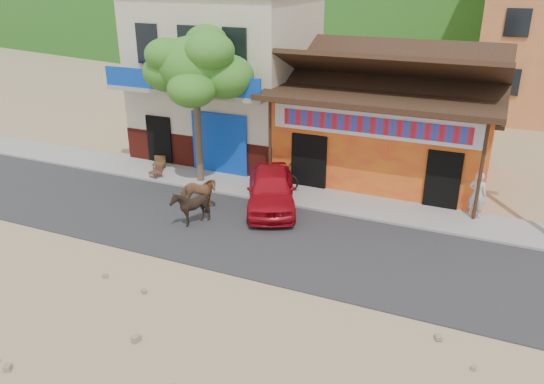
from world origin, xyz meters
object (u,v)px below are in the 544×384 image
(cafe_chair_left, at_px, (155,167))
(tree, at_px, (197,107))
(cow_dark, at_px, (190,207))
(red_car, at_px, (271,189))
(pedestrian, at_px, (477,194))
(scooter, at_px, (276,175))
(cow_tan, at_px, (198,193))
(cafe_chair_right, at_px, (158,158))

(cafe_chair_left, bearing_deg, tree, 33.54)
(cow_dark, xyz_separation_m, red_car, (1.88, 2.39, 0.07))
(cow_dark, xyz_separation_m, pedestrian, (8.68, 4.33, 0.26))
(pedestrian, bearing_deg, cow_dark, 35.74)
(scooter, height_order, pedestrian, pedestrian)
(red_car, bearing_deg, pedestrian, -8.03)
(cafe_chair_left, bearing_deg, cow_dark, -21.99)
(pedestrian, bearing_deg, scooter, 11.90)
(cow_dark, relative_size, red_car, 0.31)
(tree, relative_size, pedestrian, 3.69)
(cow_tan, distance_m, cow_dark, 1.39)
(cow_tan, height_order, pedestrian, pedestrian)
(cow_tan, xyz_separation_m, red_car, (2.36, 1.10, 0.13))
(pedestrian, bearing_deg, tree, 13.75)
(cow_dark, height_order, cafe_chair_left, cow_dark)
(cow_dark, height_order, cafe_chair_right, cow_dark)
(cow_tan, relative_size, cow_dark, 1.07)
(scooter, bearing_deg, red_car, -161.08)
(cow_dark, height_order, pedestrian, pedestrian)
(cow_tan, bearing_deg, scooter, -53.13)
(tree, distance_m, pedestrian, 10.66)
(cow_dark, xyz_separation_m, cafe_chair_left, (-3.55, 3.01, -0.11))
(cow_dark, bearing_deg, cafe_chair_right, -153.11)
(cafe_chair_left, bearing_deg, scooter, 29.56)
(cow_dark, relative_size, cafe_chair_right, 1.26)
(cow_tan, distance_m, pedestrian, 9.65)
(cafe_chair_right, bearing_deg, tree, -27.23)
(cafe_chair_left, bearing_deg, pedestrian, 24.48)
(cow_dark, height_order, red_car, red_car)
(red_car, relative_size, scooter, 2.19)
(tree, bearing_deg, cafe_chair_right, 170.48)
(cow_dark, bearing_deg, red_car, 122.96)
(tree, relative_size, cafe_chair_left, 6.68)
(cow_tan, height_order, cafe_chair_right, cow_tan)
(red_car, relative_size, cafe_chair_right, 4.12)
(tree, height_order, pedestrian, tree)
(red_car, xyz_separation_m, cafe_chair_left, (-5.43, 0.61, -0.18))
(cow_tan, bearing_deg, cafe_chair_left, 42.42)
(red_car, distance_m, cafe_chair_left, 5.47)
(cafe_chair_right, bearing_deg, cow_dark, -61.93)
(tree, xyz_separation_m, scooter, (3.10, 0.48, -2.50))
(cow_dark, xyz_separation_m, scooter, (1.38, 3.99, -0.06))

